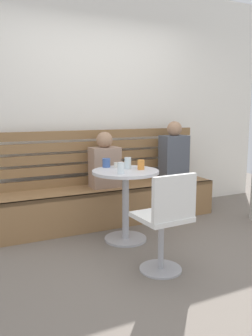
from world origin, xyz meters
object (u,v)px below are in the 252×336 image
at_px(person_adult, 174,154).
at_px(cup_glass_tall, 128,163).
at_px(white_chair, 166,219).
at_px(cup_tumbler_orange, 141,165).
at_px(cup_mug_blue, 106,163).
at_px(cup_espresso_small, 117,165).
at_px(cafe_table, 126,192).
at_px(booth_bench, 109,204).
at_px(cup_water_clear, 121,168).
at_px(person_child_left, 105,163).

height_order(person_adult, cup_glass_tall, person_adult).
relative_size(white_chair, cup_glass_tall, 7.08).
height_order(cup_tumbler_orange, cup_mug_blue, cup_tumbler_orange).
bearing_deg(cup_espresso_small, cafe_table, -85.03).
relative_size(booth_bench, cup_glass_tall, 22.50).
distance_m(person_adult, cup_tumbler_orange, 1.02).
height_order(cafe_table, person_adult, person_adult).
relative_size(booth_bench, cup_mug_blue, 28.42).
xyz_separation_m(cup_tumbler_orange, cup_water_clear, (-0.28, -0.12, 0.01)).
relative_size(white_chair, cup_tumbler_orange, 8.50).
xyz_separation_m(white_chair, cup_glass_tall, (0.09, 0.89, 0.34)).
bearing_deg(person_adult, cup_glass_tall, -150.59).
bearing_deg(cup_espresso_small, cup_tumbler_orange, -49.01).
bearing_deg(booth_bench, white_chair, -94.40).
distance_m(cafe_table, cup_glass_tall, 0.30).
relative_size(booth_bench, cup_tumbler_orange, 27.00).
height_order(cup_tumbler_orange, cup_espresso_small, cup_tumbler_orange).
relative_size(booth_bench, person_child_left, 4.12).
bearing_deg(person_child_left, cup_glass_tall, -86.23).
relative_size(cafe_table, cup_mug_blue, 7.79).
bearing_deg(cup_espresso_small, cup_water_clear, -107.41).
relative_size(white_chair, cup_espresso_small, 15.18).
bearing_deg(white_chair, cup_espresso_small, 89.22).
bearing_deg(white_chair, booth_bench, 85.60).
distance_m(person_adult, cup_espresso_small, 1.07).
xyz_separation_m(person_child_left, cup_water_clear, (-0.14, -0.75, 0.07)).
relative_size(white_chair, person_adult, 1.11).
bearing_deg(cup_glass_tall, person_child_left, 93.77).
bearing_deg(cup_espresso_small, cup_glass_tall, -55.42).
bearing_deg(cup_water_clear, cup_espresso_small, 72.59).
distance_m(booth_bench, cup_water_clear, 0.97).
bearing_deg(cafe_table, person_child_left, 87.60).
bearing_deg(person_child_left, person_adult, -1.49).
bearing_deg(person_adult, cafe_table, -148.97).
distance_m(person_adult, cup_glass_tall, 1.05).
distance_m(booth_bench, cup_glass_tall, 0.79).
relative_size(person_adult, cup_mug_blue, 8.04).
xyz_separation_m(person_child_left, cup_mug_blue, (-0.13, -0.35, 0.06)).
distance_m(person_adult, person_child_left, 0.95).
height_order(person_adult, cup_water_clear, person_adult).
bearing_deg(person_adult, cup_espresso_small, -157.85).
distance_m(cup_tumbler_orange, cup_mug_blue, 0.39).
height_order(booth_bench, cafe_table, cafe_table).
distance_m(white_chair, cup_espresso_small, 1.04).
bearing_deg(person_child_left, cafe_table, -92.40).
bearing_deg(cafe_table, cup_espresso_small, 94.97).
relative_size(person_child_left, cup_mug_blue, 6.90).
relative_size(cup_mug_blue, cup_espresso_small, 1.70).
xyz_separation_m(cup_mug_blue, cup_water_clear, (-0.02, -0.40, 0.01)).
bearing_deg(cup_mug_blue, cup_tumbler_orange, -47.25).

